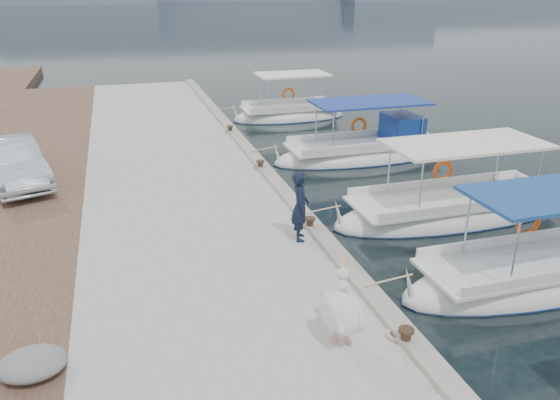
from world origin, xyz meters
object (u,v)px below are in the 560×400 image
object	(u,v)px
fishing_caique_d	(365,153)
parked_car	(13,163)
fisherman	(300,206)
pelican	(342,310)
fishing_caique_e	(289,116)
fishing_caique_c	(452,212)
fishing_caique_b	(542,277)

from	to	relation	value
fishing_caique_d	parked_car	distance (m)	12.46
parked_car	fishing_caique_d	bearing A→B (deg)	-14.07
fisherman	parked_car	world-z (taller)	fisherman
pelican	parked_car	xyz separation A→B (m)	(-6.65, 10.43, 0.06)
fishing_caique_e	pelican	bearing A→B (deg)	-104.79
fishing_caique_c	fishing_caique_d	bearing A→B (deg)	90.08
fishing_caique_b	fishing_caique_d	world-z (taller)	same
fishing_caique_d	pelican	xyz separation A→B (m)	(-5.74, -11.31, 0.95)
fishing_caique_c	fishing_caique_e	xyz separation A→B (m)	(-0.86, 13.20, 0.00)
fishing_caique_c	fishing_caique_e	distance (m)	13.23
pelican	parked_car	world-z (taller)	parked_car
fishing_caique_d	fisherman	size ratio (longest dim) A/B	4.16
pelican	fishing_caique_e	bearing A→B (deg)	75.21
fishing_caique_b	fishing_caique_d	size ratio (longest dim) A/B	0.98
fishing_caique_e	pelican	world-z (taller)	fishing_caique_e
fishing_caique_c	pelican	distance (m)	7.88
fishing_caique_d	fishing_caique_e	distance (m)	7.24
fishing_caique_b	pelican	distance (m)	5.82
fishing_caique_b	fishing_caique_d	distance (m)	9.93
fisherman	parked_car	distance (m)	9.61
fisherman	parked_car	bearing A→B (deg)	62.72
fishing_caique_b	fishing_caique_c	distance (m)	3.92
fishing_caique_e	parked_car	bearing A→B (deg)	-145.02
fishing_caique_d	fishing_caique_c	bearing A→B (deg)	-89.92
fishing_caique_c	fisherman	size ratio (longest dim) A/B	4.29
fishing_caique_c	fishing_caique_d	distance (m)	6.01
fishing_caique_b	fisherman	distance (m)	5.79
fishing_caique_b	fishing_caique_e	world-z (taller)	same
fishing_caique_e	fisherman	world-z (taller)	fisherman
fishing_caique_b	pelican	world-z (taller)	fishing_caique_b
fisherman	fishing_caique_e	bearing A→B (deg)	-3.04
fishing_caique_e	fisherman	bearing A→B (deg)	-106.53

